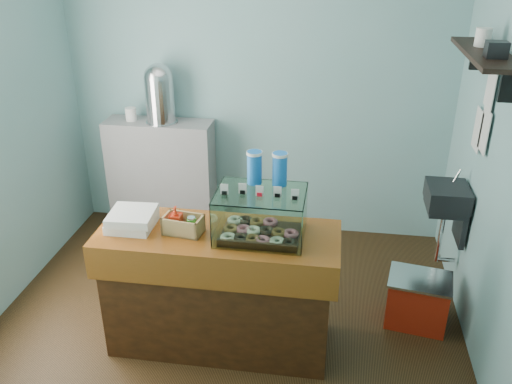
% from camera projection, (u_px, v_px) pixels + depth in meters
% --- Properties ---
extents(ground, '(3.50, 3.50, 0.00)m').
position_uv_depth(ground, '(228.00, 318.00, 4.16)').
color(ground, black).
rests_on(ground, ground).
extents(room_shell, '(3.54, 3.04, 2.82)m').
position_uv_depth(room_shell, '(226.00, 102.00, 3.42)').
color(room_shell, '#72A6A6').
rests_on(room_shell, ground).
extents(counter, '(1.60, 0.60, 0.90)m').
position_uv_depth(counter, '(220.00, 289.00, 3.73)').
color(counter, '#48220D').
rests_on(counter, ground).
extents(back_shelf, '(1.00, 0.32, 1.10)m').
position_uv_depth(back_shelf, '(162.00, 176.00, 5.21)').
color(back_shelf, gray).
rests_on(back_shelf, ground).
extents(display_case, '(0.57, 0.42, 0.53)m').
position_uv_depth(display_case, '(261.00, 211.00, 3.46)').
color(display_case, '#371D10').
rests_on(display_case, counter).
extents(condiment_crate, '(0.27, 0.18, 0.18)m').
position_uv_depth(condiment_crate, '(182.00, 224.00, 3.52)').
color(condiment_crate, tan).
rests_on(condiment_crate, counter).
extents(pastry_boxes, '(0.31, 0.31, 0.12)m').
position_uv_depth(pastry_boxes, '(132.00, 219.00, 3.59)').
color(pastry_boxes, white).
rests_on(pastry_boxes, counter).
extents(coffee_urn, '(0.29, 0.29, 0.54)m').
position_uv_depth(coffee_urn, '(160.00, 92.00, 4.84)').
color(coffee_urn, silver).
rests_on(coffee_urn, back_shelf).
extents(red_cooler, '(0.50, 0.41, 0.40)m').
position_uv_depth(red_cooler, '(417.00, 300.00, 4.04)').
color(red_cooler, red).
rests_on(red_cooler, ground).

